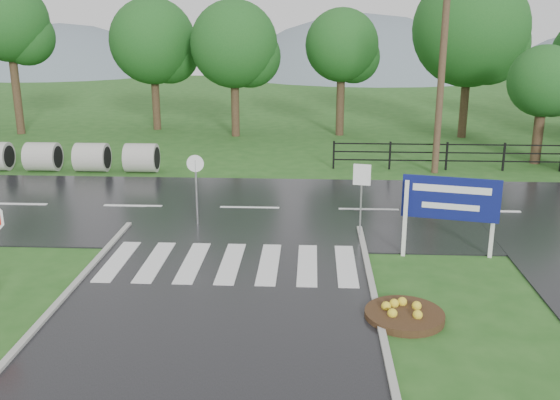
{
  "coord_description": "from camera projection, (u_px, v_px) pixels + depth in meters",
  "views": [
    {
      "loc": [
        2.08,
        -10.05,
        6.21
      ],
      "look_at": [
        1.24,
        6.0,
        1.5
      ],
      "focal_mm": 40.0,
      "sensor_mm": 36.0,
      "label": 1
    }
  ],
  "objects": [
    {
      "name": "estate_billboard",
      "position": [
        450.0,
        203.0,
        16.44
      ],
      "size": [
        2.48,
        0.62,
        2.21
      ],
      "color": "silver",
      "rests_on": "ground"
    },
    {
      "name": "fence_west",
      "position": [
        447.0,
        153.0,
        26.22
      ],
      "size": [
        9.58,
        0.08,
        1.2
      ],
      "color": "black",
      "rests_on": "ground"
    },
    {
      "name": "reg_sign_round",
      "position": [
        196.0,
        182.0,
        18.94
      ],
      "size": [
        0.52,
        0.07,
        2.25
      ],
      "color": "#939399",
      "rests_on": "ground"
    },
    {
      "name": "ground",
      "position": [
        196.0,
        368.0,
        11.48
      ],
      "size": [
        120.0,
        120.0,
        0.0
      ],
      "primitive_type": "plane",
      "color": "#24541C",
      "rests_on": "ground"
    },
    {
      "name": "main_road",
      "position": [
        250.0,
        209.0,
        21.06
      ],
      "size": [
        90.0,
        8.0,
        0.04
      ],
      "primitive_type": "cube",
      "color": "black",
      "rests_on": "ground"
    },
    {
      "name": "culvert_pipes",
      "position": [
        18.0,
        156.0,
        26.2
      ],
      "size": [
        11.8,
        1.2,
        1.2
      ],
      "color": "#9E9B93",
      "rests_on": "ground"
    },
    {
      "name": "reg_sign_small",
      "position": [
        362.0,
        187.0,
        17.73
      ],
      "size": [
        0.49,
        0.11,
        2.25
      ],
      "color": "#939399",
      "rests_on": "ground"
    },
    {
      "name": "entrance_tree_left",
      "position": [
        544.0,
        82.0,
        26.65
      ],
      "size": [
        3.06,
        3.06,
        5.14
      ],
      "color": "#3D2B1C",
      "rests_on": "ground"
    },
    {
      "name": "utility_pole_east",
      "position": [
        442.0,
        69.0,
        24.78
      ],
      "size": [
        1.47,
        0.39,
        8.34
      ],
      "color": "#473523",
      "rests_on": "ground"
    },
    {
      "name": "flower_bed",
      "position": [
        404.0,
        314.0,
        13.32
      ],
      "size": [
        1.7,
        1.7,
        0.34
      ],
      "color": "#332111",
      "rests_on": "ground"
    },
    {
      "name": "hills",
      "position": [
        323.0,
        198.0,
        77.96
      ],
      "size": [
        102.0,
        48.0,
        48.0
      ],
      "color": "slate",
      "rests_on": "ground"
    },
    {
      "name": "crosswalk",
      "position": [
        231.0,
        263.0,
        16.25
      ],
      "size": [
        6.5,
        2.8,
        0.02
      ],
      "color": "silver",
      "rests_on": "ground"
    },
    {
      "name": "treeline",
      "position": [
        293.0,
        135.0,
        34.43
      ],
      "size": [
        83.2,
        5.2,
        10.0
      ],
      "color": "#174A19",
      "rests_on": "ground"
    }
  ]
}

